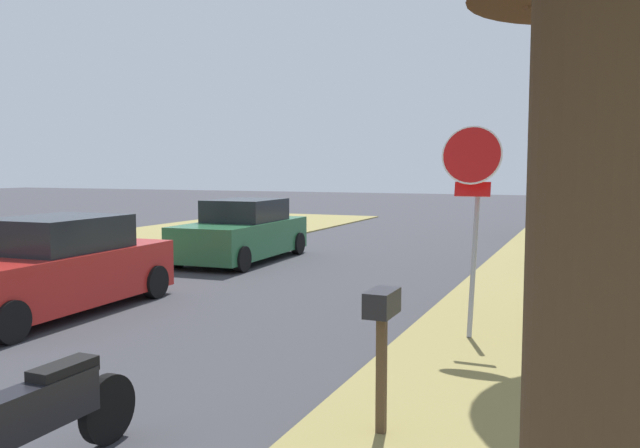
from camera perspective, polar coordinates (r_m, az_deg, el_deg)
stop_sign_far at (r=8.91m, az=13.42°, el=3.34°), size 0.81×0.75×2.90m
street_tree_right_mid_b at (r=16.57m, az=24.56°, el=17.00°), size 2.95×2.95×7.44m
street_tree_right_far at (r=23.79m, az=23.32°, el=12.68°), size 3.50×3.50×7.56m
parked_sedan_red at (r=11.42m, az=-22.80°, el=-3.72°), size 2.09×4.47×1.57m
parked_sedan_green at (r=16.63m, az=-6.91°, el=-0.76°), size 2.09×4.47×1.57m
parked_motorcycle at (r=5.50m, az=-23.55°, el=-15.51°), size 0.60×2.05×0.97m
curbside_mailbox at (r=5.64m, az=5.53°, el=-8.50°), size 0.22×0.44×1.27m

